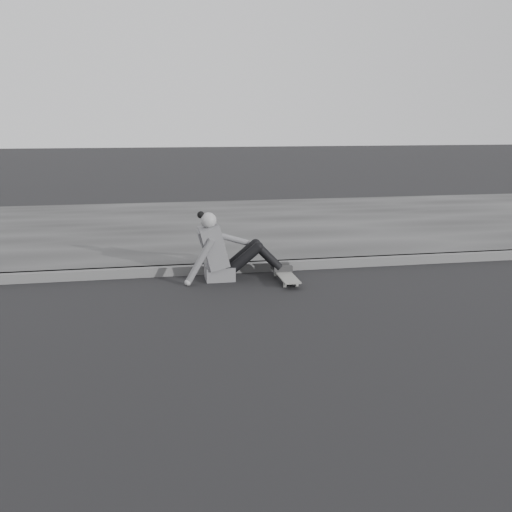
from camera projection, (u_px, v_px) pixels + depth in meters
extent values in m
plane|color=black|center=(367.00, 338.00, 5.27)|extent=(80.00, 80.00, 0.00)
cube|color=#515151|center=(297.00, 265.00, 7.72)|extent=(24.00, 0.16, 0.12)
cube|color=#343434|center=(256.00, 225.00, 10.61)|extent=(24.00, 6.00, 0.12)
cylinder|color=gray|center=(285.00, 285.00, 6.87)|extent=(0.03, 0.05, 0.05)
cylinder|color=gray|center=(297.00, 285.00, 6.89)|extent=(0.03, 0.05, 0.05)
cylinder|color=gray|center=(275.00, 274.00, 7.36)|extent=(0.03, 0.05, 0.05)
cylinder|color=gray|center=(287.00, 274.00, 7.39)|extent=(0.03, 0.05, 0.05)
cube|color=#2D2D2F|center=(291.00, 283.00, 6.87)|extent=(0.16, 0.04, 0.03)
cube|color=#2D2D2F|center=(281.00, 272.00, 7.37)|extent=(0.16, 0.04, 0.03)
cube|color=slate|center=(286.00, 275.00, 7.12)|extent=(0.20, 0.78, 0.02)
cube|color=#58585B|center=(220.00, 272.00, 7.21)|extent=(0.36, 0.34, 0.18)
cube|color=#58585B|center=(214.00, 246.00, 7.12)|extent=(0.37, 0.40, 0.57)
cube|color=#58585B|center=(203.00, 237.00, 7.07)|extent=(0.14, 0.30, 0.20)
cylinder|color=gray|center=(209.00, 228.00, 7.05)|extent=(0.09, 0.09, 0.08)
sphere|color=gray|center=(208.00, 220.00, 7.03)|extent=(0.20, 0.20, 0.20)
sphere|color=black|center=(201.00, 215.00, 7.02)|extent=(0.09, 0.09, 0.09)
cylinder|color=black|center=(245.00, 258.00, 7.13)|extent=(0.43, 0.13, 0.39)
cylinder|color=black|center=(243.00, 255.00, 7.31)|extent=(0.43, 0.13, 0.39)
cylinder|color=black|center=(269.00, 257.00, 7.19)|extent=(0.35, 0.11, 0.36)
cylinder|color=black|center=(266.00, 254.00, 7.36)|extent=(0.35, 0.11, 0.36)
sphere|color=black|center=(258.00, 247.00, 7.13)|extent=(0.13, 0.13, 0.13)
sphere|color=black|center=(256.00, 244.00, 7.30)|extent=(0.13, 0.13, 0.13)
cube|color=#2A2A2A|center=(283.00, 269.00, 7.26)|extent=(0.24, 0.08, 0.07)
cube|color=#2A2A2A|center=(280.00, 265.00, 7.43)|extent=(0.24, 0.08, 0.07)
cylinder|color=#58585B|center=(199.00, 262.00, 6.91)|extent=(0.38, 0.08, 0.58)
sphere|color=gray|center=(188.00, 283.00, 6.93)|extent=(0.08, 0.08, 0.08)
cylinder|color=#58585B|center=(231.00, 238.00, 7.30)|extent=(0.48, 0.08, 0.21)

